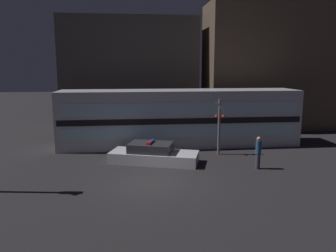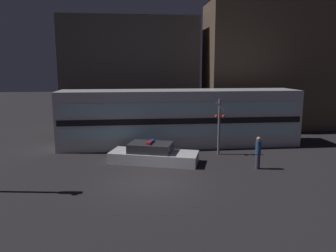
% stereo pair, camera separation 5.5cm
% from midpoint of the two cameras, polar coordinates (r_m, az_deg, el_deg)
% --- Properties ---
extents(ground_plane, '(120.00, 120.00, 0.00)m').
position_cam_midpoint_polar(ground_plane, '(15.44, -2.93, -9.81)').
color(ground_plane, '#262326').
extents(train, '(16.01, 2.97, 3.78)m').
position_cam_midpoint_polar(train, '(22.31, 1.95, 1.44)').
color(train, silver).
rests_on(train, ground_plane).
extents(police_car, '(5.20, 3.18, 1.23)m').
position_cam_midpoint_polar(police_car, '(18.45, -2.69, -4.99)').
color(police_car, silver).
rests_on(police_car, ground_plane).
extents(pedestrian, '(0.29, 0.29, 1.73)m').
position_cam_midpoint_polar(pedestrian, '(17.81, 15.35, -4.45)').
color(pedestrian, '#3F384C').
rests_on(pedestrian, ground_plane).
extents(crossing_signal_near, '(0.65, 0.31, 3.39)m').
position_cam_midpoint_polar(crossing_signal_near, '(20.07, 8.83, 0.20)').
color(crossing_signal_near, slate).
rests_on(crossing_signal_near, ground_plane).
extents(building_left, '(11.59, 4.56, 9.47)m').
position_cam_midpoint_polar(building_left, '(29.54, -6.68, 9.05)').
color(building_left, '#47423D').
rests_on(building_left, ground_plane).
extents(building_center, '(10.82, 4.53, 10.54)m').
position_cam_midpoint_polar(building_center, '(30.01, 17.05, 9.72)').
color(building_center, brown).
rests_on(building_center, ground_plane).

